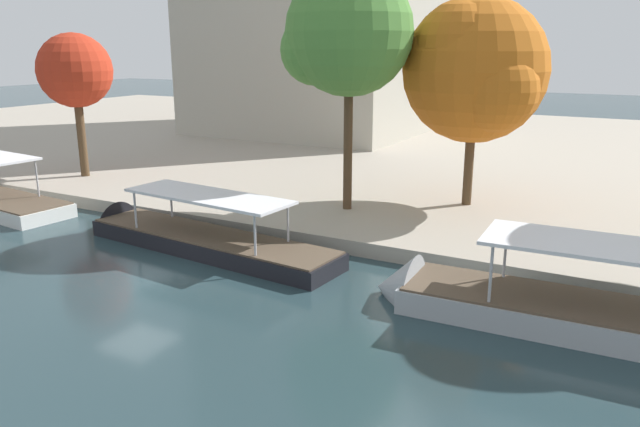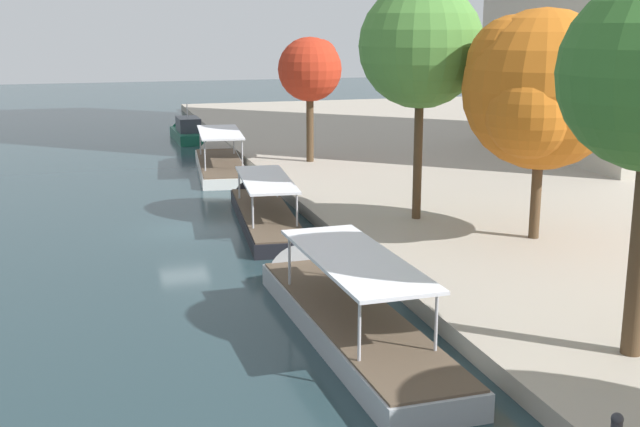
{
  "view_description": "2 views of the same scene",
  "coord_description": "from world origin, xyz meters",
  "px_view_note": "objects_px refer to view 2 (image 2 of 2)",
  "views": [
    {
      "loc": [
        16.82,
        -16.07,
        8.85
      ],
      "look_at": [
        4.21,
        7.23,
        1.58
      ],
      "focal_mm": 34.63,
      "sensor_mm": 36.0,
      "label": 1
    },
    {
      "loc": [
        41.36,
        -4.45,
        10.62
      ],
      "look_at": [
        7.72,
        5.22,
        2.33
      ],
      "focal_mm": 45.61,
      "sensor_mm": 36.0,
      "label": 2
    }
  ],
  "objects_px": {
    "tree_1": "(537,88)",
    "motor_yacht_0": "(187,133)",
    "mooring_bollard_1": "(232,135)",
    "tree_3": "(312,70)",
    "tour_boat_2": "(264,215)",
    "tree_2": "(420,49)",
    "tour_boat_1": "(220,165)",
    "tour_boat_3": "(343,317)"
  },
  "relations": [
    {
      "from": "mooring_bollard_1",
      "to": "tree_2",
      "type": "xyz_separation_m",
      "value": [
        31.15,
        4.17,
        8.19
      ]
    },
    {
      "from": "mooring_bollard_1",
      "to": "tree_3",
      "type": "height_order",
      "value": "tree_3"
    },
    {
      "from": "tour_boat_3",
      "to": "mooring_bollard_1",
      "type": "xyz_separation_m",
      "value": [
        -43.27,
        3.63,
        0.7
      ]
    },
    {
      "from": "tour_boat_1",
      "to": "tree_3",
      "type": "bearing_deg",
      "value": -102.87
    },
    {
      "from": "tour_boat_1",
      "to": "tour_boat_2",
      "type": "bearing_deg",
      "value": -175.33
    },
    {
      "from": "mooring_bollard_1",
      "to": "tree_1",
      "type": "bearing_deg",
      "value": 11.76
    },
    {
      "from": "motor_yacht_0",
      "to": "tour_boat_3",
      "type": "height_order",
      "value": "motor_yacht_0"
    },
    {
      "from": "tour_boat_2",
      "to": "mooring_bollard_1",
      "type": "bearing_deg",
      "value": -1.2
    },
    {
      "from": "tour_boat_2",
      "to": "tree_2",
      "type": "bearing_deg",
      "value": -115.18
    },
    {
      "from": "motor_yacht_0",
      "to": "tree_3",
      "type": "relative_size",
      "value": 0.97
    },
    {
      "from": "mooring_bollard_1",
      "to": "tree_2",
      "type": "relative_size",
      "value": 0.06
    },
    {
      "from": "tour_boat_2",
      "to": "mooring_bollard_1",
      "type": "xyz_separation_m",
      "value": [
        -26.96,
        2.99,
        0.78
      ]
    },
    {
      "from": "tree_2",
      "to": "tree_3",
      "type": "distance_m",
      "value": 18.55
    },
    {
      "from": "tour_boat_3",
      "to": "tree_3",
      "type": "relative_size",
      "value": 1.67
    },
    {
      "from": "tour_boat_3",
      "to": "tree_2",
      "type": "bearing_deg",
      "value": -34.64
    },
    {
      "from": "tour_boat_1",
      "to": "tour_boat_3",
      "type": "bearing_deg",
      "value": -176.08
    },
    {
      "from": "tour_boat_3",
      "to": "tree_2",
      "type": "distance_m",
      "value": 16.94
    },
    {
      "from": "tree_1",
      "to": "motor_yacht_0",
      "type": "bearing_deg",
      "value": -165.68
    },
    {
      "from": "tour_boat_2",
      "to": "mooring_bollard_1",
      "type": "distance_m",
      "value": 27.14
    },
    {
      "from": "tour_boat_2",
      "to": "tour_boat_3",
      "type": "distance_m",
      "value": 16.32
    },
    {
      "from": "motor_yacht_0",
      "to": "mooring_bollard_1",
      "type": "height_order",
      "value": "motor_yacht_0"
    },
    {
      "from": "mooring_bollard_1",
      "to": "tree_2",
      "type": "bearing_deg",
      "value": 7.63
    },
    {
      "from": "tour_boat_2",
      "to": "tree_2",
      "type": "relative_size",
      "value": 1.18
    },
    {
      "from": "tree_1",
      "to": "tour_boat_3",
      "type": "bearing_deg",
      "value": -59.08
    },
    {
      "from": "tour_boat_2",
      "to": "mooring_bollard_1",
      "type": "height_order",
      "value": "tour_boat_2"
    },
    {
      "from": "motor_yacht_0",
      "to": "tour_boat_1",
      "type": "bearing_deg",
      "value": -179.63
    },
    {
      "from": "tour_boat_2",
      "to": "tree_3",
      "type": "bearing_deg",
      "value": -20.08
    },
    {
      "from": "mooring_bollard_1",
      "to": "tree_2",
      "type": "distance_m",
      "value": 32.48
    },
    {
      "from": "tree_1",
      "to": "tour_boat_1",
      "type": "bearing_deg",
      "value": -158.23
    },
    {
      "from": "tree_1",
      "to": "tree_2",
      "type": "height_order",
      "value": "tree_2"
    },
    {
      "from": "tree_3",
      "to": "motor_yacht_0",
      "type": "bearing_deg",
      "value": -159.47
    },
    {
      "from": "mooring_bollard_1",
      "to": "tree_1",
      "type": "relative_size",
      "value": 0.07
    },
    {
      "from": "tour_boat_1",
      "to": "tree_2",
      "type": "relative_size",
      "value": 1.19
    },
    {
      "from": "motor_yacht_0",
      "to": "mooring_bollard_1",
      "type": "relative_size",
      "value": 11.49
    },
    {
      "from": "tree_2",
      "to": "tree_3",
      "type": "height_order",
      "value": "tree_2"
    },
    {
      "from": "tree_1",
      "to": "tour_boat_2",
      "type": "bearing_deg",
      "value": -132.1
    },
    {
      "from": "tour_boat_3",
      "to": "tree_3",
      "type": "distance_m",
      "value": 32.17
    },
    {
      "from": "mooring_bollard_1",
      "to": "tree_3",
      "type": "xyz_separation_m",
      "value": [
        12.71,
        3.72,
        6.18
      ]
    },
    {
      "from": "tour_boat_2",
      "to": "tree_2",
      "type": "distance_m",
      "value": 12.22
    },
    {
      "from": "motor_yacht_0",
      "to": "tour_boat_3",
      "type": "distance_m",
      "value": 48.95
    },
    {
      "from": "tour_boat_1",
      "to": "tree_1",
      "type": "xyz_separation_m",
      "value": [
        25.97,
        10.37,
        7.38
      ]
    },
    {
      "from": "tour_boat_1",
      "to": "tour_boat_3",
      "type": "relative_size",
      "value": 0.95
    }
  ]
}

